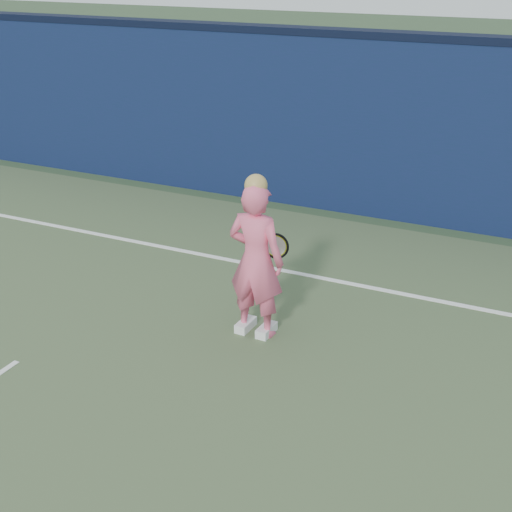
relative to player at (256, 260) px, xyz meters
The scene contains 4 objects.
backstop_wall 4.40m from the player, 114.29° to the left, with size 24.00×0.40×2.50m, color #0D1B39.
wall_cap 4.71m from the player, 114.29° to the left, with size 24.00×0.42×0.10m, color black.
player is the anchor object (origin of this frame).
racket 0.43m from the player, 89.97° to the left, with size 0.52×0.13×0.28m.
Camera 1 is at (4.56, -3.27, 3.63)m, focal length 50.00 mm.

